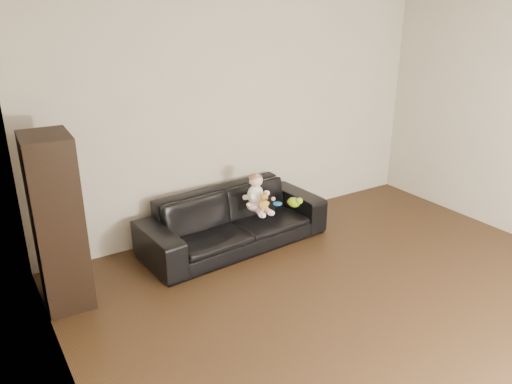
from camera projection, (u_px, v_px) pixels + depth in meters
floor at (415, 338)px, 4.10m from camera, size 5.50×5.50×0.00m
ceiling at (462, 0)px, 3.16m from camera, size 5.50×5.50×0.00m
wall_back at (243, 119)px, 5.81m from camera, size 5.00×0.00×5.00m
wall_left at (87, 289)px, 2.40m from camera, size 0.00×5.50×5.50m
sofa at (234, 220)px, 5.56m from camera, size 2.15×0.98×0.61m
cabinet at (57, 222)px, 4.34m from camera, size 0.42×0.56×1.58m
shelf_item at (54, 184)px, 4.22m from camera, size 0.19×0.26×0.28m
baby at (257, 195)px, 5.48m from camera, size 0.30×0.37×0.43m
teddy_bear at (264, 202)px, 5.39m from camera, size 0.12×0.12×0.20m
toy_green at (294, 202)px, 5.63m from camera, size 0.17×0.19×0.11m
toy_rattle at (290, 202)px, 5.70m from camera, size 0.07×0.07×0.07m
toy_blue_disc at (278, 204)px, 5.72m from camera, size 0.10×0.10×0.01m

